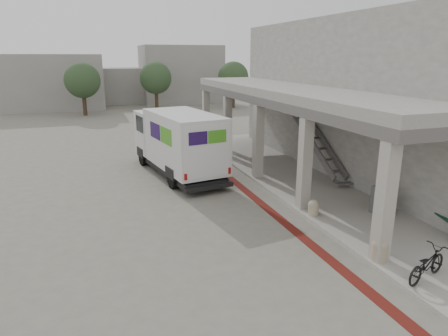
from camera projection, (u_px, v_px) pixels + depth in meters
name	position (u px, v px, depth m)	size (l,w,h in m)	color
ground	(254.00, 224.00, 13.13)	(120.00, 120.00, 0.00)	#666257
bike_lane_stripe	(257.00, 200.00, 15.27)	(0.35, 40.00, 0.01)	#541610
sidewalk	(356.00, 207.00, 14.37)	(4.40, 28.00, 0.12)	#9C978C
transit_building	(353.00, 99.00, 18.45)	(7.60, 17.00, 7.00)	gray
distant_backdrop	(103.00, 81.00, 44.17)	(28.00, 10.00, 6.50)	gray
tree_left	(82.00, 81.00, 36.19)	(3.20, 3.20, 4.80)	#38281C
tree_mid	(156.00, 78.00, 40.21)	(3.20, 3.20, 4.80)	#38281C
tree_right	(233.00, 77.00, 41.80)	(3.20, 3.20, 4.80)	#38281C
fedex_truck	(177.00, 141.00, 18.22)	(3.15, 7.16, 2.95)	black
bollard_near	(380.00, 248.00, 10.48)	(0.44, 0.44, 0.66)	gray
bollard_far	(314.00, 207.00, 13.49)	(0.36, 0.36, 0.54)	gray
utility_cabinet	(381.00, 201.00, 13.52)	(0.43, 0.57, 0.95)	slate
bicycle_black	(427.00, 264.00, 9.53)	(0.54, 1.54, 0.81)	black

